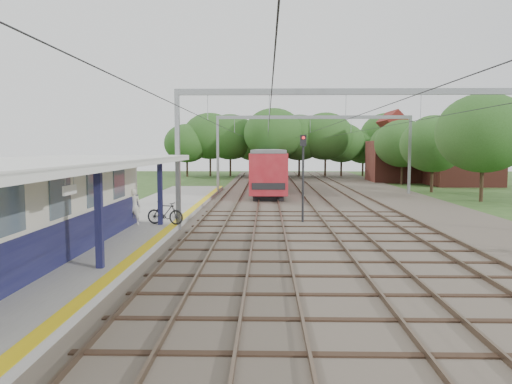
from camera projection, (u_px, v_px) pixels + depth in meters
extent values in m
plane|color=#2D4C1E|center=(298.00, 360.00, 9.75)|extent=(160.00, 160.00, 0.00)
cube|color=#473D33|center=(325.00, 200.00, 39.54)|extent=(18.00, 90.00, 0.10)
cube|color=gray|center=(123.00, 231.00, 23.85)|extent=(5.00, 52.00, 0.35)
cube|color=yellow|center=(170.00, 228.00, 23.78)|extent=(0.45, 52.00, 0.01)
cube|color=beige|center=(20.00, 210.00, 16.74)|extent=(3.20, 18.00, 3.40)
cube|color=#13143D|center=(69.00, 240.00, 16.79)|extent=(0.06, 18.00, 1.40)
cube|color=slate|center=(68.00, 196.00, 16.66)|extent=(0.05, 16.00, 1.30)
cube|color=#13143D|center=(99.00, 218.00, 15.69)|extent=(0.22, 0.22, 3.20)
cube|color=#13143D|center=(160.00, 192.00, 24.65)|extent=(0.22, 0.22, 3.20)
cube|color=silver|center=(37.00, 163.00, 15.58)|extent=(6.40, 20.00, 0.24)
cube|color=white|center=(70.00, 190.00, 13.61)|extent=(0.06, 0.85, 0.26)
cube|color=brown|center=(222.00, 198.00, 39.71)|extent=(0.07, 88.00, 0.15)
cube|color=brown|center=(240.00, 198.00, 39.68)|extent=(0.07, 88.00, 0.15)
cube|color=brown|center=(259.00, 198.00, 39.64)|extent=(0.07, 88.00, 0.15)
cube|color=brown|center=(277.00, 198.00, 39.61)|extent=(0.07, 88.00, 0.15)
cube|color=brown|center=(306.00, 198.00, 39.56)|extent=(0.07, 88.00, 0.15)
cube|color=brown|center=(324.00, 198.00, 39.53)|extent=(0.07, 88.00, 0.15)
cube|color=brown|center=(351.00, 198.00, 39.48)|extent=(0.07, 88.00, 0.15)
cube|color=brown|center=(370.00, 198.00, 39.45)|extent=(0.07, 88.00, 0.15)
cube|color=gray|center=(178.00, 161.00, 24.50)|extent=(0.22, 0.22, 7.00)
cube|color=gray|center=(352.00, 92.00, 24.01)|extent=(17.00, 0.20, 0.30)
cube|color=gray|center=(218.00, 155.00, 44.41)|extent=(0.22, 0.22, 7.00)
cube|color=gray|center=(410.00, 155.00, 44.04)|extent=(0.22, 0.22, 7.00)
cube|color=gray|center=(314.00, 117.00, 43.93)|extent=(17.00, 0.20, 0.30)
cylinder|color=black|center=(230.00, 131.00, 39.22)|extent=(0.02, 88.00, 0.02)
cylinder|color=black|center=(268.00, 131.00, 39.16)|extent=(0.02, 88.00, 0.02)
cylinder|color=black|center=(316.00, 131.00, 39.08)|extent=(0.02, 88.00, 0.02)
cylinder|color=black|center=(362.00, 131.00, 39.00)|extent=(0.02, 88.00, 0.02)
cylinder|color=#382619|center=(201.00, 167.00, 70.60)|extent=(0.28, 0.28, 2.88)
ellipsoid|color=#254719|center=(201.00, 142.00, 70.29)|extent=(6.72, 6.72, 5.76)
cylinder|color=#382619|center=(244.00, 168.00, 72.47)|extent=(0.28, 0.28, 2.52)
ellipsoid|color=#254719|center=(244.00, 147.00, 72.20)|extent=(5.88, 5.88, 5.04)
cylinder|color=#382619|center=(286.00, 166.00, 69.32)|extent=(0.28, 0.28, 3.24)
ellipsoid|color=#254719|center=(286.00, 138.00, 68.97)|extent=(7.56, 7.56, 6.48)
cylinder|color=#382619|center=(327.00, 168.00, 71.20)|extent=(0.28, 0.28, 2.70)
ellipsoid|color=#254719|center=(328.00, 144.00, 70.91)|extent=(6.30, 6.30, 5.40)
cylinder|color=#382619|center=(426.00, 179.00, 47.17)|extent=(0.28, 0.28, 2.52)
ellipsoid|color=#254719|center=(427.00, 146.00, 46.90)|extent=(5.88, 5.88, 5.04)
cylinder|color=#382619|center=(390.00, 169.00, 63.07)|extent=(0.28, 0.28, 2.88)
ellipsoid|color=#254719|center=(391.00, 141.00, 62.76)|extent=(6.72, 6.72, 5.76)
cube|color=brown|center=(463.00, 165.00, 54.90)|extent=(7.00, 6.00, 4.50)
cube|color=maroon|center=(464.00, 136.00, 54.63)|extent=(4.99, 6.12, 4.99)
cube|color=brown|center=(403.00, 161.00, 60.97)|extent=(8.00, 6.00, 5.00)
cube|color=maroon|center=(403.00, 134.00, 60.67)|extent=(5.52, 6.12, 5.52)
imported|color=silver|center=(134.00, 206.00, 24.74)|extent=(0.67, 0.45, 1.80)
imported|color=black|center=(165.00, 213.00, 24.74)|extent=(2.00, 1.00, 1.16)
cube|color=black|center=(268.00, 189.00, 46.21)|extent=(2.34, 16.72, 0.44)
cube|color=#A31821|center=(268.00, 170.00, 46.05)|extent=(2.93, 18.18, 3.19)
cube|color=black|center=(268.00, 166.00, 46.02)|extent=(2.97, 16.72, 0.91)
cube|color=slate|center=(268.00, 151.00, 45.90)|extent=(2.69, 18.18, 0.28)
cube|color=black|center=(268.00, 177.00, 64.91)|extent=(2.34, 16.72, 0.44)
cube|color=#A31821|center=(268.00, 163.00, 64.75)|extent=(2.93, 18.18, 3.19)
cube|color=black|center=(268.00, 161.00, 64.72)|extent=(2.97, 16.72, 0.91)
cube|color=slate|center=(268.00, 150.00, 64.60)|extent=(2.69, 18.18, 0.28)
cylinder|color=black|center=(303.00, 183.00, 27.13)|extent=(0.12, 0.12, 4.44)
cube|color=black|center=(303.00, 141.00, 26.93)|extent=(0.34, 0.20, 0.61)
sphere|color=red|center=(303.00, 138.00, 26.81)|extent=(0.16, 0.16, 0.16)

